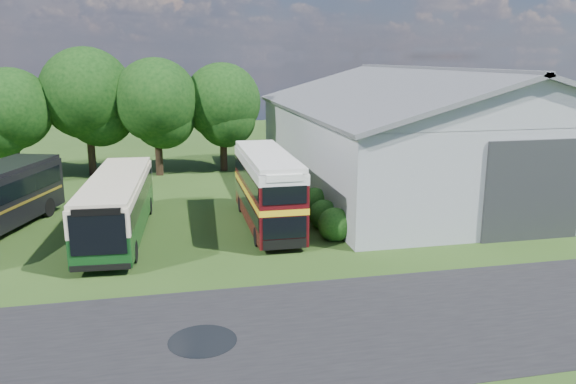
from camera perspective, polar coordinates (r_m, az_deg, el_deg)
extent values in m
plane|color=#1F3912|center=(21.51, -5.15, -10.75)|extent=(120.00, 120.00, 0.00)
cube|color=black|center=(19.42, 5.07, -13.56)|extent=(60.00, 8.00, 0.02)
cylinder|color=black|center=(18.72, -8.68, -14.78)|extent=(2.20, 2.20, 0.01)
cube|color=gray|center=(39.92, 13.67, 4.42)|extent=(18.00, 24.00, 5.50)
cube|color=#2D3033|center=(29.75, 23.67, 0.11)|extent=(5.20, 0.18, 5.00)
cylinder|color=black|center=(44.90, -25.84, 2.85)|extent=(0.56, 0.56, 3.06)
sphere|color=black|center=(44.44, -26.34, 7.58)|extent=(5.78, 5.78, 5.78)
cylinder|color=black|center=(45.20, -19.34, 3.85)|extent=(0.56, 0.56, 3.60)
sphere|color=black|center=(44.73, -19.78, 9.41)|extent=(6.80, 6.80, 6.80)
cylinder|color=black|center=(43.88, -12.98, 3.81)|extent=(0.56, 0.56, 3.31)
sphere|color=black|center=(43.40, -13.27, 9.08)|extent=(6.26, 6.26, 6.26)
cylinder|color=black|center=(44.87, -6.56, 4.19)|extent=(0.56, 0.56, 3.17)
sphere|color=black|center=(44.41, -6.70, 9.12)|extent=(5.98, 5.98, 5.98)
sphere|color=#194714|center=(28.09, 4.75, -4.82)|extent=(1.70, 1.70, 1.70)
sphere|color=#194714|center=(29.91, 3.64, -3.64)|extent=(1.60, 1.60, 1.60)
sphere|color=#194714|center=(31.76, 2.67, -2.60)|extent=(1.80, 1.80, 1.80)
cube|color=#0E3513|center=(29.24, -16.95, -1.18)|extent=(3.23, 11.30, 2.78)
cube|color=#3E080C|center=(29.63, -2.12, 0.48)|extent=(2.41, 9.28, 3.71)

